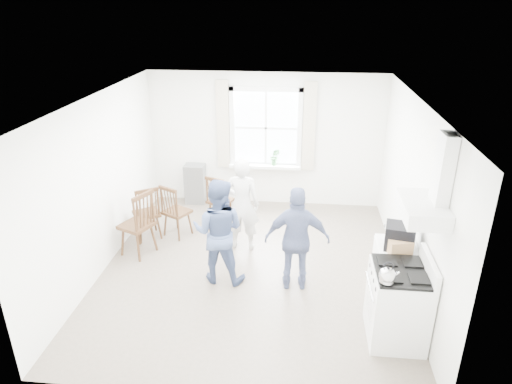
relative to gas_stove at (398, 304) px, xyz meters
name	(u,v)px	position (x,y,z in m)	size (l,w,h in m)	color
room_shell	(251,190)	(-1.91, 1.35, 0.82)	(4.62, 5.12, 2.64)	gray
window_assembly	(266,133)	(-1.91, 3.80, 0.98)	(1.88, 0.24, 1.70)	white
range_hood	(430,196)	(0.16, 0.00, 1.42)	(0.45, 0.76, 0.94)	white
shelf_unit	(195,184)	(-3.31, 3.68, -0.08)	(0.40, 0.30, 0.80)	gray
gas_stove	(398,304)	(0.00, 0.00, 0.00)	(0.68, 0.76, 1.12)	white
kettle	(387,276)	(-0.23, -0.27, 0.56)	(0.19, 0.19, 0.26)	silver
low_cabinet	(393,274)	(0.07, 0.70, -0.03)	(0.50, 0.55, 0.90)	white
stereo_stack	(400,237)	(0.06, 0.62, 0.58)	(0.41, 0.38, 0.32)	black
cardboard_box	(399,246)	(0.05, 0.49, 0.51)	(0.28, 0.20, 0.18)	tan
windsor_chair_a	(147,208)	(-3.75, 2.07, 0.11)	(0.56, 0.56, 0.97)	#3F2614
windsor_chair_b	(172,206)	(-3.37, 2.20, 0.10)	(0.54, 0.54, 0.96)	#3F2614
windsor_chair_c	(141,217)	(-3.68, 1.57, 0.19)	(0.61, 0.61, 1.11)	#3F2614
person_left	(242,204)	(-2.14, 1.97, 0.30)	(0.57, 0.57, 1.57)	silver
person_mid	(218,231)	(-2.35, 1.02, 0.30)	(0.77, 0.77, 1.58)	#4B5D8B
person_right	(297,239)	(-1.23, 0.94, 0.29)	(0.90, 0.90, 1.54)	navy
potted_plant	(275,157)	(-1.72, 3.71, 0.53)	(0.18, 0.18, 0.33)	#2E6831
windsor_chair_d	(217,195)	(-2.70, 2.76, 0.09)	(0.51, 0.51, 0.94)	#3F2614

